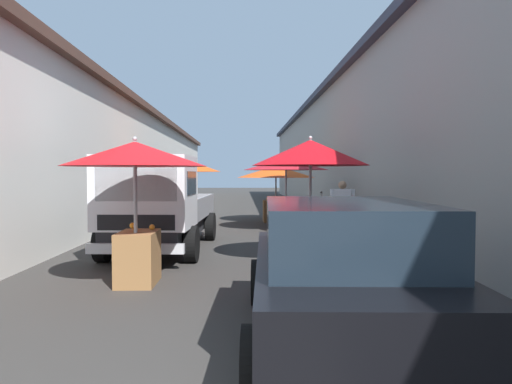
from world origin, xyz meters
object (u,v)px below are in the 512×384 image
Objects in this scene: fruit_stall_near_right at (311,165)px; fruit_stall_far_right at (285,172)px; fruit_stall_mid_lane at (188,177)px; vendor_by_crates at (342,207)px; parked_scooter at (321,213)px; hatchback_car at (342,271)px; fruit_stall_near_left at (136,174)px; delivery_truck at (155,207)px; fruit_stall_far_left at (276,177)px; vendor_in_shade at (165,197)px; plastic_stool at (324,224)px.

fruit_stall_near_right reaches higher than fruit_stall_far_right.
fruit_stall_mid_lane is 6.02m from vendor_by_crates.
parked_scooter is (3.39, -0.03, -0.44)m from vendor_by_crates.
fruit_stall_near_right is 4.49m from hatchback_car.
delivery_truck is (2.62, 0.19, -0.69)m from fruit_stall_near_left.
hatchback_car is (-12.18, 0.23, -0.90)m from fruit_stall_far_left.
fruit_stall_far_left is at bearing 38.24° from parked_scooter.
vendor_by_crates is (4.58, -4.19, -0.84)m from fruit_stall_near_left.
fruit_stall_near_left is 10.42m from vendor_in_shade.
fruit_stall_far_right is at bearing -127.60° from vendor_in_shade.
plastic_stool is at bearing -165.23° from fruit_stall_far_left.
fruit_stall_far_left is 2.62m from fruit_stall_far_right.
fruit_stall_far_left is 0.56× the size of delivery_truck.
hatchback_car is at bearing -165.70° from fruit_stall_mid_lane.
vendor_by_crates is 1.28m from plastic_stool.
plastic_stool is (-3.98, -1.05, -1.31)m from fruit_stall_far_left.
fruit_stall_far_left is at bearing -16.49° from fruit_stall_near_left.
fruit_stall_mid_lane is 1.46× the size of vendor_in_shade.
fruit_stall_near_left reaches higher than plastic_stool.
vendor_by_crates is (1.95, -4.38, -0.15)m from delivery_truck.
fruit_stall_near_left is 1.38× the size of parked_scooter.
parked_scooter is at bearing -39.51° from delivery_truck.
plastic_stool is at bearing 172.45° from parked_scooter.
fruit_stall_far_right is 1.57× the size of parked_scooter.
fruit_stall_far_left is 3.24m from fruit_stall_mid_lane.
fruit_stall_mid_lane is at bearing 81.44° from parked_scooter.
hatchback_car reaches higher than plastic_stool.
vendor_by_crates is at bearing 179.53° from parked_scooter.
vendor_by_crates is at bearing -136.52° from vendor_in_shade.
fruit_stall_far_right is at bearing 125.87° from parked_scooter.
hatchback_car is (-11.13, -2.84, -0.90)m from fruit_stall_mid_lane.
vendor_by_crates is 0.93× the size of parked_scooter.
fruit_stall_far_right is at bearing -22.78° from fruit_stall_near_left.
fruit_stall_mid_lane is at bearing 24.99° from fruit_stall_near_right.
fruit_stall_near_left is (-1.83, 2.97, -0.18)m from fruit_stall_near_right.
vendor_by_crates reaches higher than plastic_stool.
fruit_stall_near_left is 3.76m from hatchback_car.
vendor_by_crates is at bearing -153.85° from fruit_stall_far_right.
fruit_stall_mid_lane reaches higher than hatchback_car.
fruit_stall_far_left is 5.32m from vendor_by_crates.
plastic_stool is (8.20, -1.28, -0.41)m from hatchback_car.
delivery_truck is 11.50× the size of plastic_stool.
parked_scooter is at bearing -27.88° from fruit_stall_near_left.
vendor_by_crates is (7.08, -1.55, 0.15)m from hatchback_car.
fruit_stall_far_left is at bearing 14.53° from vendor_by_crates.
parked_scooter is at bearing -113.22° from vendor_in_shade.
fruit_stall_far_right is 9.63m from hatchback_car.
vendor_by_crates is (2.75, -1.22, -1.01)m from fruit_stall_near_right.
hatchback_car is 9.17× the size of plastic_stool.
delivery_truck reaches higher than hatchback_car.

